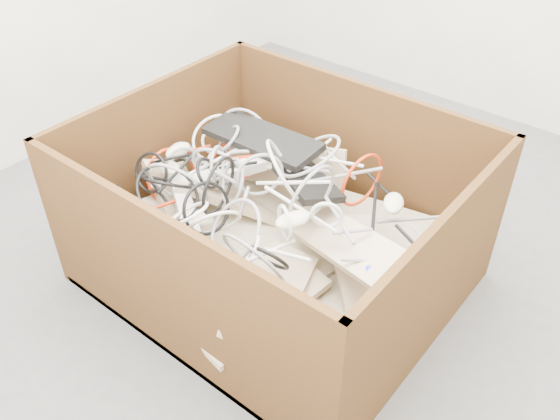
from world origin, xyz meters
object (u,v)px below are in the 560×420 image
Objects in this scene: power_strip_left at (233,171)px; vga_plug at (373,273)px; cardboard_box at (273,243)px; power_strip_right at (185,207)px.

vga_plug is at bearing -57.14° from power_strip_left.
cardboard_box is at bearing -50.12° from power_strip_left.
power_strip_left reaches higher than vga_plug.
cardboard_box reaches higher than power_strip_left.
cardboard_box is 4.36× the size of power_strip_right.
power_strip_left is 6.55× the size of vga_plug.
cardboard_box is 0.35m from power_strip_right.
power_strip_right is at bearing -139.72° from cardboard_box.
cardboard_box is 0.30m from power_strip_left.
power_strip_right and vga_plug have the same top height.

